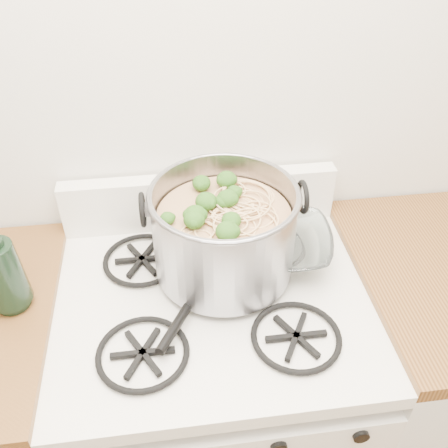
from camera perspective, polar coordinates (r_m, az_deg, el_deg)
gas_range at (r=1.60m, az=-1.02°, el=-19.91°), size 0.76×0.66×0.92m
counter_left at (r=1.64m, az=-20.11°, el=-20.26°), size 0.25×0.65×0.92m
stock_pot at (r=1.21m, az=0.00°, el=-1.07°), size 0.38×0.35×0.24m
spatula at (r=1.24m, az=-1.81°, el=-5.69°), size 0.41×0.41×0.02m
glass_bowl at (r=1.31m, az=6.25°, el=-2.87°), size 0.13×0.13×0.03m
bottle at (r=1.21m, az=-24.27°, el=-4.32°), size 0.10×0.10×0.25m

